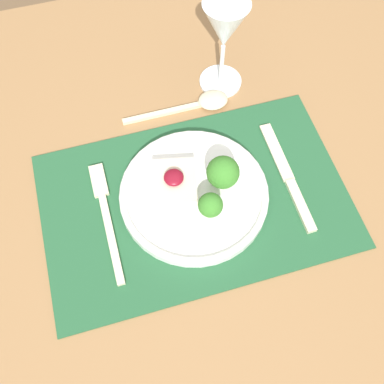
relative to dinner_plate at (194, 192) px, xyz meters
The scene contains 8 objects.
ground_plane 0.80m from the dinner_plate, 85.59° to the right, with size 8.00×8.00×0.00m, color brown.
dining_table 0.11m from the dinner_plate, 85.59° to the right, with size 1.35×1.09×0.78m.
placemat 0.02m from the dinner_plate, 85.59° to the right, with size 0.50×0.32×0.00m, color #235633.
dinner_plate is the anchor object (origin of this frame).
fork 0.15m from the dinner_plate, behind, with size 0.02×0.22×0.01m.
knife 0.16m from the dinner_plate, ahead, with size 0.02×0.22×0.01m.
spoon 0.20m from the dinner_plate, 68.85° to the left, with size 0.20×0.05×0.02m.
wine_glass_near 0.28m from the dinner_plate, 62.21° to the left, with size 0.08×0.08×0.18m.
Camera 1 is at (-0.10, -0.32, 1.44)m, focal length 42.00 mm.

